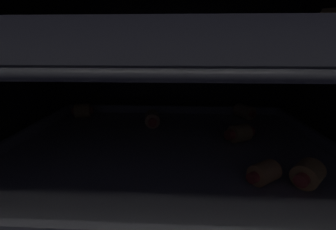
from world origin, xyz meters
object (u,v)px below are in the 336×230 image
at_px(pig_in_blanket_upper_1, 210,33).
at_px(pig_in_blanket_upper_2, 176,31).
at_px(baking_tray_lower, 168,148).
at_px(pig_in_blanket_lower_2, 308,174).
at_px(pig_in_blanket_upper_0, 59,35).
at_px(oven_rack_lower, 168,153).
at_px(baking_tray_upper, 167,47).
at_px(oven_rack_upper, 167,56).
at_px(pig_in_blanket_lower_1, 240,133).
at_px(pig_in_blanket_lower_4, 152,119).
at_px(pig_in_blanket_upper_3, 242,33).
at_px(pig_in_blanket_lower_0, 264,173).
at_px(pig_in_blanket_lower_5, 83,111).
at_px(pig_in_blanket_upper_5, 120,31).
at_px(pig_in_blanket_upper_6, 285,34).
at_px(pig_in_blanket_lower_3, 244,111).

bearing_deg(pig_in_blanket_upper_1, pig_in_blanket_upper_2, -137.84).
distance_m(baking_tray_lower, pig_in_blanket_lower_2, 0.19).
bearing_deg(pig_in_blanket_upper_0, oven_rack_lower, -14.76).
height_order(baking_tray_lower, pig_in_blanket_upper_1, pig_in_blanket_upper_1).
bearing_deg(pig_in_blanket_upper_1, baking_tray_upper, -134.95).
bearing_deg(oven_rack_upper, pig_in_blanket_lower_1, 11.97).
distance_m(oven_rack_lower, pig_in_blanket_upper_1, 0.20).
xyz_separation_m(oven_rack_upper, baking_tray_upper, (0.00, 0.00, 0.01)).
bearing_deg(pig_in_blanket_lower_4, pig_in_blanket_upper_3, -32.67).
bearing_deg(pig_in_blanket_lower_0, pig_in_blanket_lower_5, 145.12).
relative_size(pig_in_blanket_lower_1, pig_in_blanket_upper_5, 0.99).
height_order(pig_in_blanket_lower_0, pig_in_blanket_upper_1, pig_in_blanket_upper_1).
bearing_deg(pig_in_blanket_upper_3, pig_in_blanket_upper_5, 174.42).
distance_m(pig_in_blanket_lower_1, pig_in_blanket_lower_5, 0.32).
relative_size(oven_rack_lower, pig_in_blanket_lower_5, 11.51).
xyz_separation_m(pig_in_blanket_lower_5, oven_rack_upper, (0.19, -0.13, 0.12)).
height_order(pig_in_blanket_lower_4, pig_in_blanket_lower_5, pig_in_blanket_lower_5).
xyz_separation_m(pig_in_blanket_lower_2, pig_in_blanket_upper_0, (-0.33, 0.13, 0.15)).
relative_size(baking_tray_upper, pig_in_blanket_upper_6, 8.65).
bearing_deg(pig_in_blanket_lower_2, oven_rack_upper, 151.99).
bearing_deg(baking_tray_lower, pig_in_blanket_lower_2, -28.01).
bearing_deg(baking_tray_upper, pig_in_blanket_lower_1, 11.97).
xyz_separation_m(pig_in_blanket_lower_4, pig_in_blanket_upper_6, (0.23, 0.00, 0.15)).
bearing_deg(pig_in_blanket_upper_2, pig_in_blanket_upper_1, 42.16).
height_order(pig_in_blanket_lower_1, pig_in_blanket_upper_6, pig_in_blanket_upper_6).
relative_size(oven_rack_lower, pig_in_blanket_upper_0, 10.78).
bearing_deg(pig_in_blanket_upper_2, pig_in_blanket_upper_0, 170.76).
bearing_deg(pig_in_blanket_upper_0, pig_in_blanket_upper_5, -14.15).
bearing_deg(pig_in_blanket_lower_2, pig_in_blanket_lower_1, 112.31).
bearing_deg(pig_in_blanket_upper_2, oven_rack_upper, -123.80).
distance_m(baking_tray_lower, pig_in_blanket_lower_5, 0.23).
distance_m(pig_in_blanket_lower_3, oven_rack_upper, 0.25).
distance_m(oven_rack_lower, pig_in_blanket_lower_4, 0.10).
bearing_deg(oven_rack_upper, oven_rack_lower, -90.00).
distance_m(pig_in_blanket_lower_4, baking_tray_upper, 0.16).
distance_m(baking_tray_lower, pig_in_blanket_upper_6, 0.27).
distance_m(pig_in_blanket_lower_3, pig_in_blanket_upper_5, 0.30).
distance_m(pig_in_blanket_lower_5, pig_in_blanket_upper_0, 0.17).
bearing_deg(baking_tray_upper, pig_in_blanket_upper_3, 1.75).
distance_m(pig_in_blanket_lower_2, pig_in_blanket_lower_5, 0.41).
distance_m(pig_in_blanket_lower_0, pig_in_blanket_lower_2, 0.05).
relative_size(pig_in_blanket_lower_3, pig_in_blanket_lower_5, 1.17).
distance_m(baking_tray_upper, pig_in_blanket_upper_1, 0.09).
height_order(pig_in_blanket_upper_1, pig_in_blanket_upper_5, pig_in_blanket_upper_5).
relative_size(pig_in_blanket_lower_1, pig_in_blanket_upper_2, 1.05).
distance_m(pig_in_blanket_lower_5, pig_in_blanket_upper_1, 0.30).
bearing_deg(pig_in_blanket_upper_1, pig_in_blanket_lower_4, 166.62).
bearing_deg(pig_in_blanket_upper_6, baking_tray_lower, -155.08).
relative_size(pig_in_blanket_upper_0, pig_in_blanket_upper_3, 0.89).
bearing_deg(pig_in_blanket_lower_3, pig_in_blanket_lower_0, -100.87).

